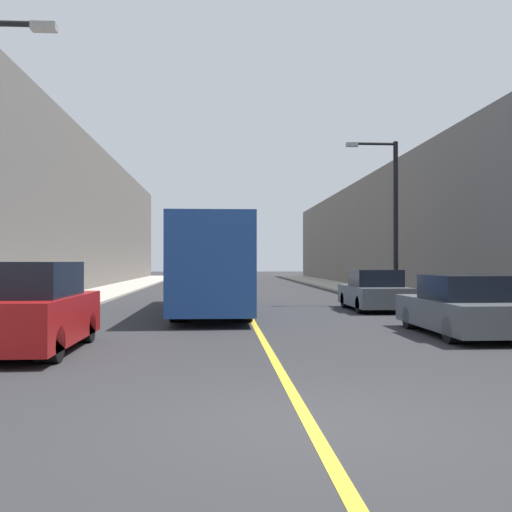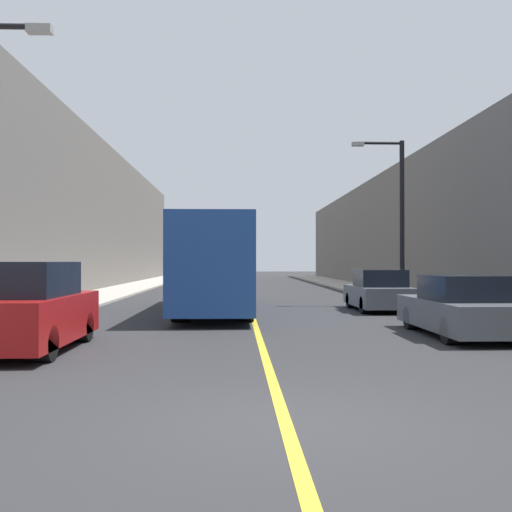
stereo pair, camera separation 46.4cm
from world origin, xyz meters
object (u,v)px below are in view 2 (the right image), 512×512
(bus, at_px, (217,264))
(parked_suv_left, at_px, (26,310))
(street_lamp_right, at_px, (398,211))
(car_right_mid, at_px, (379,292))
(car_right_near, at_px, (459,309))

(bus, relative_size, parked_suv_left, 2.60)
(bus, xyz_separation_m, street_lamp_right, (7.49, 2.79, 2.22))
(parked_suv_left, distance_m, car_right_mid, 13.75)
(bus, bearing_deg, car_right_mid, 2.23)
(street_lamp_right, bearing_deg, car_right_mid, -118.86)
(car_right_mid, bearing_deg, parked_suv_left, -134.85)
(street_lamp_right, bearing_deg, bus, -159.58)
(parked_suv_left, bearing_deg, car_right_mid, 45.15)
(bus, xyz_separation_m, parked_suv_left, (-3.62, -9.51, -0.90))
(parked_suv_left, height_order, car_right_near, parked_suv_left)
(bus, distance_m, car_right_mid, 6.18)
(car_right_near, height_order, street_lamp_right, street_lamp_right)
(parked_suv_left, xyz_separation_m, car_right_near, (9.86, 2.15, -0.17))
(car_right_mid, distance_m, street_lamp_right, 4.39)
(parked_suv_left, xyz_separation_m, street_lamp_right, (11.11, 12.30, 3.13))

